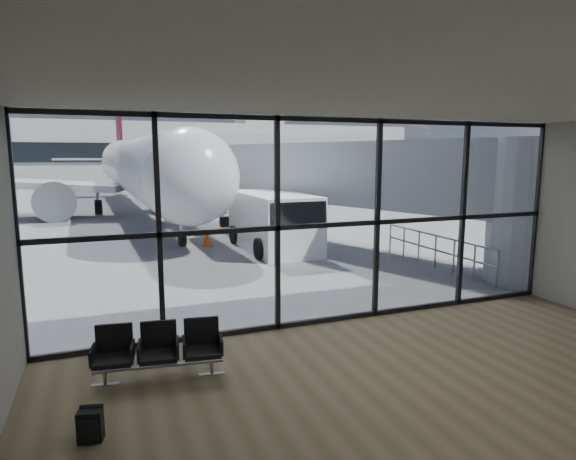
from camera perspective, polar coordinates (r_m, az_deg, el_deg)
ground at (r=49.69m, az=-15.66°, el=4.30°), size 220.00×220.00×0.00m
lounge_shell at (r=6.50m, az=23.65°, el=-1.24°), size 12.02×8.01×4.51m
glass_curtain_wall at (r=10.49m, az=4.90°, el=0.85°), size 12.10×0.12×4.50m
jet_bridge at (r=18.96m, az=9.00°, el=5.92°), size 8.00×16.50×4.33m
apron_railing at (r=16.63m, az=17.07°, el=-1.85°), size 0.06×5.46×1.11m
far_terminal at (r=71.43m, az=-17.96°, el=8.88°), size 80.00×12.20×11.00m
tree_5 at (r=82.04m, az=-28.64°, el=9.35°), size 6.27×6.27×9.03m
seating_row at (r=8.57m, az=-15.06°, el=-13.30°), size 2.09×0.85×0.93m
backpack at (r=7.23m, az=-22.40°, el=-20.64°), size 0.35×0.34×0.46m
airliner at (r=33.65m, az=-17.17°, el=7.06°), size 31.40×36.37×9.37m
service_van at (r=18.86m, az=-1.65°, el=1.07°), size 2.57×5.15×2.22m
traffic_cone_a at (r=19.98m, az=-9.54°, el=-1.03°), size 0.45×0.45×0.64m
traffic_cone_b at (r=20.45m, az=-4.06°, el=-0.73°), size 0.44×0.44×0.62m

